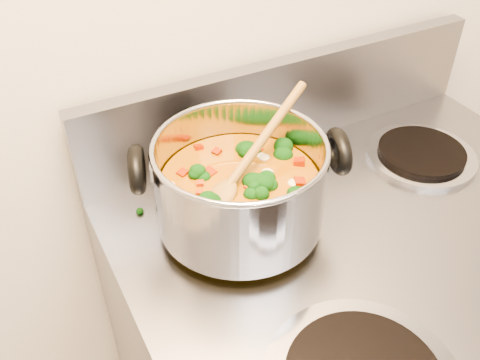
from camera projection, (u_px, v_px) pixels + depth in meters
name	position (u px, v px, depth m)	size (l,w,h in m)	color
stockpot	(240.00, 187.00, 0.75)	(0.30, 0.24, 0.15)	#A9A9B1
wooden_spoon	(243.00, 166.00, 0.73)	(0.22, 0.13, 0.10)	olive
cooktop_crumbs	(207.00, 256.00, 0.75)	(0.38, 0.24, 0.01)	black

